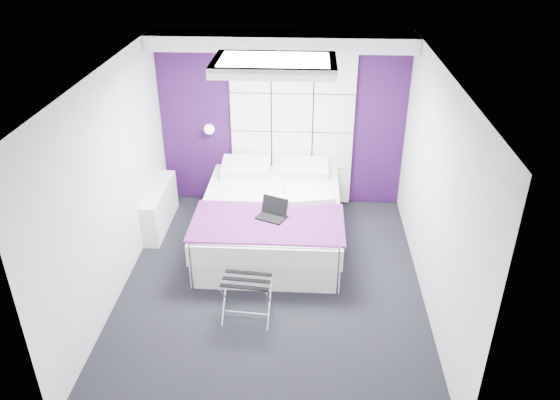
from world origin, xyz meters
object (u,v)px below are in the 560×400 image
radiator (160,207)px  bed (271,219)px  nightstand (233,174)px  wall_lamp (210,128)px  luggage_rack (247,298)px  laptop (272,212)px

radiator → bed: size_ratio=0.52×
nightstand → radiator: bearing=-143.2°
bed → nightstand: (-0.65, 1.02, 0.18)m
bed → nightstand: bed is taller
wall_lamp → nightstand: 0.78m
radiator → nightstand: radiator is taller
wall_lamp → nightstand: size_ratio=0.36×
luggage_rack → laptop: size_ratio=1.52×
wall_lamp → radiator: size_ratio=0.12×
wall_lamp → laptop: wall_lamp is taller
nightstand → laptop: 1.63m
radiator → luggage_rack: size_ratio=2.28×
luggage_rack → laptop: (0.19, 1.16, 0.45)m
wall_lamp → luggage_rack: wall_lamp is taller
bed → luggage_rack: size_ratio=4.34×
wall_lamp → laptop: 1.89m
wall_lamp → laptop: (1.01, -1.51, -0.51)m
wall_lamp → laptop: bearing=-56.2°
bed → laptop: 0.58m
wall_lamp → luggage_rack: (0.82, -2.67, -0.96)m
wall_lamp → luggage_rack: size_ratio=0.28×
nightstand → laptop: size_ratio=1.22×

